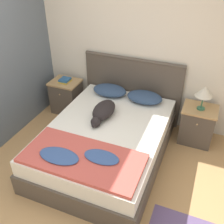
{
  "coord_description": "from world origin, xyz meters",
  "views": [
    {
      "loc": [
        1.25,
        -1.51,
        2.55
      ],
      "look_at": [
        0.14,
        1.21,
        0.61
      ],
      "focal_mm": 42.0,
      "sensor_mm": 36.0,
      "label": 1
    }
  ],
  "objects_px": {
    "pillow_right": "(145,97)",
    "nightstand_right": "(197,125)",
    "nightstand_left": "(67,96)",
    "bed": "(106,142)",
    "pillow_left": "(110,90)",
    "book_stack": "(65,80)",
    "table_lamp": "(204,92)",
    "dog": "(103,111)"
  },
  "relations": [
    {
      "from": "bed",
      "to": "pillow_left",
      "type": "relative_size",
      "value": 3.87
    },
    {
      "from": "nightstand_left",
      "to": "pillow_left",
      "type": "xyz_separation_m",
      "value": [
        0.81,
        -0.01,
        0.29
      ]
    },
    {
      "from": "bed",
      "to": "pillow_left",
      "type": "distance_m",
      "value": 0.91
    },
    {
      "from": "nightstand_right",
      "to": "book_stack",
      "type": "bearing_deg",
      "value": -179.92
    },
    {
      "from": "pillow_right",
      "to": "book_stack",
      "type": "height_order",
      "value": "pillow_right"
    },
    {
      "from": "dog",
      "to": "pillow_right",
      "type": "bearing_deg",
      "value": 55.88
    },
    {
      "from": "book_stack",
      "to": "bed",
      "type": "bearing_deg",
      "value": -36.67
    },
    {
      "from": "pillow_right",
      "to": "nightstand_left",
      "type": "bearing_deg",
      "value": 179.5
    },
    {
      "from": "bed",
      "to": "nightstand_right",
      "type": "xyz_separation_m",
      "value": [
        1.1,
        0.81,
        0.04
      ]
    },
    {
      "from": "dog",
      "to": "book_stack",
      "type": "bearing_deg",
      "value": 147.74
    },
    {
      "from": "nightstand_left",
      "to": "book_stack",
      "type": "relative_size",
      "value": 2.9
    },
    {
      "from": "nightstand_left",
      "to": "pillow_right",
      "type": "height_order",
      "value": "pillow_right"
    },
    {
      "from": "pillow_left",
      "to": "dog",
      "type": "bearing_deg",
      "value": -75.24
    },
    {
      "from": "pillow_right",
      "to": "table_lamp",
      "type": "distance_m",
      "value": 0.85
    },
    {
      "from": "pillow_left",
      "to": "table_lamp",
      "type": "height_order",
      "value": "table_lamp"
    },
    {
      "from": "nightstand_right",
      "to": "dog",
      "type": "relative_size",
      "value": 0.85
    },
    {
      "from": "nightstand_right",
      "to": "pillow_left",
      "type": "height_order",
      "value": "pillow_left"
    },
    {
      "from": "pillow_left",
      "to": "pillow_right",
      "type": "distance_m",
      "value": 0.56
    },
    {
      "from": "nightstand_right",
      "to": "pillow_right",
      "type": "bearing_deg",
      "value": -179.15
    },
    {
      "from": "nightstand_left",
      "to": "dog",
      "type": "xyz_separation_m",
      "value": [
        0.97,
        -0.61,
        0.31
      ]
    },
    {
      "from": "book_stack",
      "to": "table_lamp",
      "type": "distance_m",
      "value": 2.2
    },
    {
      "from": "nightstand_right",
      "to": "pillow_left",
      "type": "distance_m",
      "value": 1.41
    },
    {
      "from": "nightstand_left",
      "to": "dog",
      "type": "relative_size",
      "value": 0.85
    },
    {
      "from": "nightstand_left",
      "to": "table_lamp",
      "type": "height_order",
      "value": "table_lamp"
    },
    {
      "from": "nightstand_left",
      "to": "nightstand_right",
      "type": "height_order",
      "value": "same"
    },
    {
      "from": "pillow_left",
      "to": "pillow_right",
      "type": "bearing_deg",
      "value": 0.0
    },
    {
      "from": "nightstand_right",
      "to": "pillow_left",
      "type": "xyz_separation_m",
      "value": [
        -1.38,
        -0.01,
        0.29
      ]
    },
    {
      "from": "nightstand_left",
      "to": "table_lamp",
      "type": "xyz_separation_m",
      "value": [
        2.19,
        -0.01,
        0.55
      ]
    },
    {
      "from": "bed",
      "to": "table_lamp",
      "type": "distance_m",
      "value": 1.48
    },
    {
      "from": "bed",
      "to": "pillow_right",
      "type": "distance_m",
      "value": 0.91
    },
    {
      "from": "table_lamp",
      "to": "book_stack",
      "type": "bearing_deg",
      "value": 179.69
    },
    {
      "from": "bed",
      "to": "book_stack",
      "type": "xyz_separation_m",
      "value": [
        -1.09,
        0.81,
        0.35
      ]
    },
    {
      "from": "bed",
      "to": "pillow_left",
      "type": "height_order",
      "value": "pillow_left"
    },
    {
      "from": "dog",
      "to": "book_stack",
      "type": "xyz_separation_m",
      "value": [
        -0.97,
        0.61,
        0.0
      ]
    },
    {
      "from": "dog",
      "to": "bed",
      "type": "bearing_deg",
      "value": -58.37
    },
    {
      "from": "nightstand_left",
      "to": "pillow_right",
      "type": "xyz_separation_m",
      "value": [
        1.38,
        -0.01,
        0.29
      ]
    },
    {
      "from": "table_lamp",
      "to": "bed",
      "type": "bearing_deg",
      "value": -143.9
    },
    {
      "from": "bed",
      "to": "nightstand_left",
      "type": "height_order",
      "value": "nightstand_left"
    },
    {
      "from": "dog",
      "to": "table_lamp",
      "type": "relative_size",
      "value": 1.92
    },
    {
      "from": "nightstand_left",
      "to": "nightstand_right",
      "type": "distance_m",
      "value": 2.19
    },
    {
      "from": "bed",
      "to": "nightstand_left",
      "type": "distance_m",
      "value": 1.37
    },
    {
      "from": "pillow_right",
      "to": "nightstand_right",
      "type": "bearing_deg",
      "value": 0.85
    }
  ]
}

